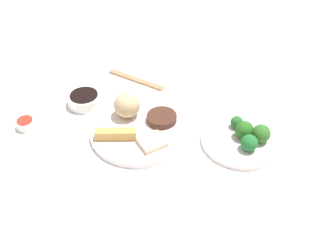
{
  "coord_description": "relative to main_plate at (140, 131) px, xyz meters",
  "views": [
    {
      "loc": [
        0.84,
        0.03,
        0.77
      ],
      "look_at": [
        0.01,
        0.1,
        0.06
      ],
      "focal_mm": 41.27,
      "sensor_mm": 36.0,
      "label": 1
    }
  ],
  "objects": [
    {
      "name": "sauce_ramekin_sweet_and_sour_liquid",
      "position": [
        -0.06,
        -0.34,
        0.02
      ],
      "size": [
        0.05,
        0.05,
        0.0
      ],
      "primitive_type": "cylinder",
      "color": "red",
      "rests_on": "sauce_ramekin_sweet_and_sour"
    },
    {
      "name": "soy_sauce_bowl",
      "position": [
        -0.16,
        -0.17,
        0.01
      ],
      "size": [
        0.11,
        0.11,
        0.03
      ],
      "primitive_type": "cylinder",
      "color": "white",
      "rests_on": "tabletop"
    },
    {
      "name": "broccoli_floret_3",
      "position": [
        0.11,
        0.3,
        0.03
      ],
      "size": [
        0.05,
        0.05,
        0.05
      ],
      "primitive_type": "sphere",
      "color": "#206D31",
      "rests_on": "broccoli_plate"
    },
    {
      "name": "stir_fry_heap",
      "position": [
        -0.03,
        0.07,
        0.02
      ],
      "size": [
        0.09,
        0.09,
        0.02
      ],
      "primitive_type": "cylinder",
      "color": "#46261B",
      "rests_on": "main_plate"
    },
    {
      "name": "broccoli_floret_1",
      "position": [
        0.08,
        0.34,
        0.03
      ],
      "size": [
        0.05,
        0.05,
        0.05
      ],
      "primitive_type": "sphere",
      "color": "#316C27",
      "rests_on": "broccoli_plate"
    },
    {
      "name": "spring_roll",
      "position": [
        0.03,
        -0.07,
        0.02
      ],
      "size": [
        0.04,
        0.12,
        0.03
      ],
      "primitive_type": "cube",
      "rotation": [
        0.0,
        0.0,
        1.49
      ],
      "color": "tan",
      "rests_on": "main_plate"
    },
    {
      "name": "sauce_ramekin_sweet_and_sour",
      "position": [
        -0.06,
        -0.34,
        0.0
      ],
      "size": [
        0.06,
        0.06,
        0.03
      ],
      "primitive_type": "cylinder",
      "color": "white",
      "rests_on": "tabletop"
    },
    {
      "name": "main_plate",
      "position": [
        0.0,
        0.0,
        0.0
      ],
      "size": [
        0.29,
        0.29,
        0.02
      ],
      "primitive_type": "cylinder",
      "color": "white",
      "rests_on": "tabletop"
    },
    {
      "name": "rice_scoop",
      "position": [
        -0.07,
        -0.03,
        0.05
      ],
      "size": [
        0.08,
        0.08,
        0.08
      ],
      "primitive_type": "sphere",
      "color": "#CEB385",
      "rests_on": "main_plate"
    },
    {
      "name": "soy_sauce_bowl_liquid",
      "position": [
        -0.16,
        -0.17,
        0.03
      ],
      "size": [
        0.09,
        0.09,
        0.0
      ],
      "primitive_type": "cylinder",
      "color": "black",
      "rests_on": "soy_sauce_bowl"
    },
    {
      "name": "crab_rangoon_wonton",
      "position": [
        0.07,
        0.03,
        0.02
      ],
      "size": [
        0.09,
        0.09,
        0.02
      ],
      "primitive_type": "cube",
      "rotation": [
        0.0,
        0.0,
        0.44
      ],
      "color": "beige",
      "rests_on": "main_plate"
    },
    {
      "name": "tabletop",
      "position": [
        0.01,
        -0.02,
        -0.02
      ],
      "size": [
        2.2,
        2.2,
        0.02
      ],
      "primitive_type": "cube",
      "color": "white",
      "rests_on": "ground"
    },
    {
      "name": "broccoli_floret_2",
      "position": [
        0.01,
        0.28,
        0.02
      ],
      "size": [
        0.04,
        0.04,
        0.04
      ],
      "primitive_type": "sphere",
      "color": "#24652B",
      "rests_on": "broccoli_plate"
    },
    {
      "name": "broccoli_plate",
      "position": [
        0.06,
        0.29,
        -0.0
      ],
      "size": [
        0.23,
        0.23,
        0.01
      ],
      "primitive_type": "cylinder",
      "color": "white",
      "rests_on": "tabletop"
    },
    {
      "name": "chopsticks_pair",
      "position": [
        -0.28,
        -0.01,
        -0.0
      ],
      "size": [
        0.15,
        0.19,
        0.01
      ],
      "primitive_type": "cube",
      "rotation": [
        0.0,
        0.0,
        0.94
      ],
      "color": "#AF7E56",
      "rests_on": "tabletop"
    },
    {
      "name": "broccoli_floret_0",
      "position": [
        0.06,
        0.29,
        0.03
      ],
      "size": [
        0.05,
        0.05,
        0.05
      ],
      "primitive_type": "sphere",
      "color": "#27661E",
      "rests_on": "broccoli_plate"
    }
  ]
}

